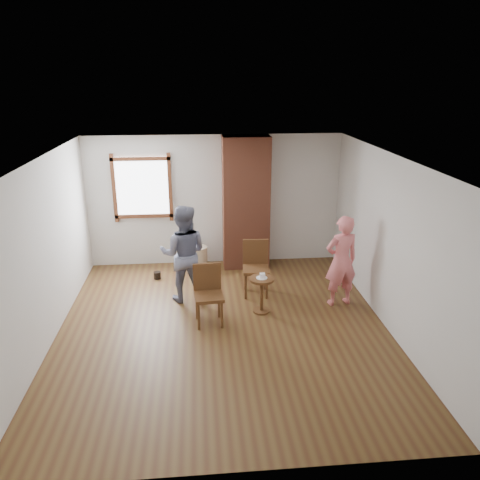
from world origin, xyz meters
name	(u,v)px	position (x,y,z in m)	size (l,w,h in m)	color
ground	(223,329)	(0.00, 0.00, 0.00)	(5.50, 5.50, 0.00)	brown
room_shell	(216,204)	(-0.06, 0.61, 1.81)	(5.04, 5.52, 2.62)	silver
brick_chimney	(246,203)	(0.60, 2.50, 1.30)	(0.90, 0.50, 2.60)	#9E5238
stoneware_crock	(198,258)	(-0.36, 2.40, 0.23)	(0.36, 0.36, 0.46)	#CBB392
dark_pot	(157,275)	(-1.15, 1.97, 0.07)	(0.14, 0.14, 0.14)	black
dining_chair_left	(208,291)	(-0.22, 0.27, 0.52)	(0.47, 0.47, 0.93)	brown
dining_chair_right	(256,264)	(0.64, 1.22, 0.54)	(0.48, 0.48, 0.96)	brown
side_table	(262,289)	(0.65, 0.50, 0.40)	(0.40, 0.40, 0.60)	brown
cake_plate	(262,278)	(0.65, 0.50, 0.60)	(0.18, 0.18, 0.01)	white
cake_slice	(262,276)	(0.66, 0.50, 0.64)	(0.08, 0.07, 0.06)	silver
man	(184,254)	(-0.60, 1.07, 0.84)	(0.81, 0.63, 1.68)	#131636
person_pink	(341,261)	(1.99, 0.67, 0.78)	(0.57, 0.37, 1.55)	#FB7D82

